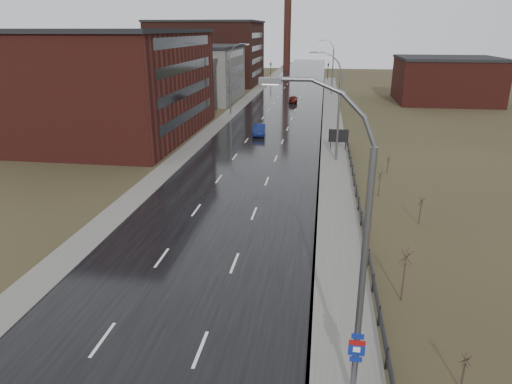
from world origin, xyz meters
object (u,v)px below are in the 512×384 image
(streetlight_main, at_px, (354,260))
(car_far, at_px, (293,99))
(billboard, at_px, (339,136))
(car_near, at_px, (259,130))

(streetlight_main, distance_m, car_far, 75.04)
(billboard, bearing_deg, streetlight_main, -90.93)
(streetlight_main, xyz_separation_m, billboard, (0.63, 38.55, -4.33))
(streetlight_main, height_order, billboard, streetlight_main)
(billboard, distance_m, car_near, 12.30)
(streetlight_main, bearing_deg, car_far, 95.42)
(car_near, height_order, car_far, car_near)
(car_near, bearing_deg, car_far, 79.68)
(car_far, bearing_deg, streetlight_main, 93.24)
(streetlight_main, relative_size, car_far, 2.94)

